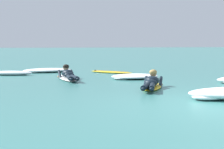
% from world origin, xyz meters
% --- Properties ---
extents(ground_plane, '(120.00, 120.00, 0.00)m').
position_xyz_m(ground_plane, '(0.00, 10.00, 0.00)').
color(ground_plane, '#387A75').
extents(surfer_near, '(1.26, 2.42, 0.53)m').
position_xyz_m(surfer_near, '(-0.57, 3.25, 0.14)').
color(surfer_near, yellow).
rests_on(surfer_near, ground).
extents(surfer_far, '(0.71, 2.63, 0.54)m').
position_xyz_m(surfer_far, '(-2.67, 6.17, 0.13)').
color(surfer_far, white).
rests_on(surfer_far, ground).
extents(drifting_surfboard, '(1.83, 1.85, 0.16)m').
position_xyz_m(drifting_surfboard, '(-0.72, 8.70, 0.03)').
color(drifting_surfboard, yellow).
rests_on(drifting_surfboard, ground).
extents(whitewater_front, '(1.71, 0.87, 0.17)m').
position_xyz_m(whitewater_front, '(-4.70, 8.31, 0.08)').
color(whitewater_front, white).
rests_on(whitewater_front, ground).
extents(whitewater_mid_right, '(1.87, 1.45, 0.17)m').
position_xyz_m(whitewater_mid_right, '(-0.35, 6.07, 0.08)').
color(whitewater_mid_right, white).
rests_on(whitewater_mid_right, ground).
extents(whitewater_far_band, '(2.23, 1.43, 0.17)m').
position_xyz_m(whitewater_far_band, '(-3.30, 9.52, 0.08)').
color(whitewater_far_band, white).
rests_on(whitewater_far_band, ground).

